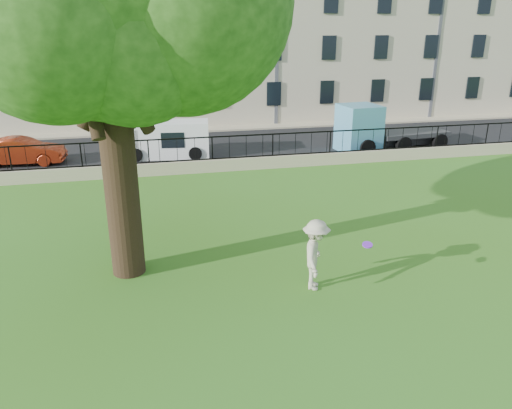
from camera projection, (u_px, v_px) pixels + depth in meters
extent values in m
plane|color=#3F711B|center=(277.00, 294.00, 13.30)|extent=(120.00, 120.00, 0.00)
cube|color=tan|center=(213.00, 165.00, 24.19)|extent=(50.00, 0.40, 0.60)
cube|color=black|center=(213.00, 159.00, 24.07)|extent=(50.00, 0.05, 0.06)
cube|color=black|center=(212.00, 137.00, 23.71)|extent=(50.00, 0.05, 0.06)
cube|color=black|center=(201.00, 149.00, 28.59)|extent=(60.00, 9.00, 0.01)
cube|color=tan|center=(192.00, 130.00, 33.34)|extent=(60.00, 1.40, 0.12)
cube|color=beige|center=(180.00, 27.00, 36.35)|extent=(56.00, 10.00, 13.00)
cylinder|color=black|center=(122.00, 189.00, 13.65)|extent=(0.93, 0.93, 5.09)
sphere|color=#214713|center=(181.00, 2.00, 11.67)|extent=(5.31, 5.31, 5.31)
imported|color=#BFB69B|center=(316.00, 255.00, 13.31)|extent=(1.16, 1.46, 1.97)
cylinder|color=purple|center=(367.00, 245.00, 12.93)|extent=(0.34, 0.34, 0.12)
imported|color=#A72E14|center=(22.00, 151.00, 25.25)|extent=(4.25, 1.75, 1.37)
cube|color=white|center=(166.00, 139.00, 26.66)|extent=(4.69, 2.30, 1.89)
cube|color=#539DC3|center=(391.00, 126.00, 28.24)|extent=(6.36, 2.79, 2.59)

